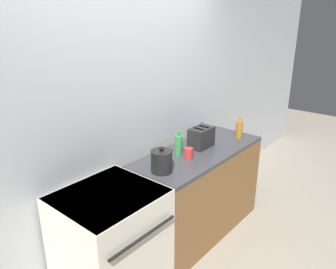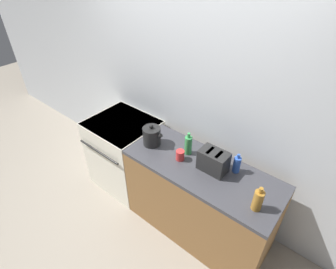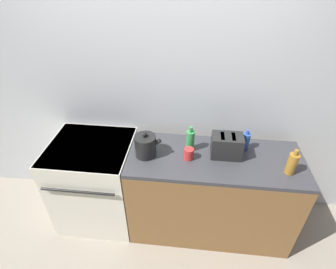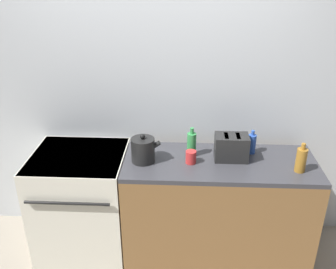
# 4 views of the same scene
# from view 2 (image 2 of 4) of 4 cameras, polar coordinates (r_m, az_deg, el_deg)

# --- Properties ---
(ground_plane) EXTENTS (12.00, 12.00, 0.00)m
(ground_plane) POSITION_cam_2_polar(r_m,az_deg,el_deg) (3.19, -5.48, -17.84)
(ground_plane) COLOR gray
(wall_back) EXTENTS (8.00, 0.05, 2.60)m
(wall_back) POSITION_cam_2_polar(r_m,az_deg,el_deg) (2.74, 3.68, 8.51)
(wall_back) COLOR silver
(wall_back) RESTS_ON ground_plane
(stove) EXTENTS (0.74, 0.71, 0.91)m
(stove) POSITION_cam_2_polar(r_m,az_deg,el_deg) (3.31, -9.36, -3.82)
(stove) COLOR silver
(stove) RESTS_ON ground_plane
(counter_block) EXTENTS (1.49, 0.61, 0.91)m
(counter_block) POSITION_cam_2_polar(r_m,az_deg,el_deg) (2.77, 6.72, -14.01)
(counter_block) COLOR brown
(counter_block) RESTS_ON ground_plane
(kettle) EXTENTS (0.23, 0.18, 0.23)m
(kettle) POSITION_cam_2_polar(r_m,az_deg,el_deg) (2.63, -3.53, -0.32)
(kettle) COLOR black
(kettle) RESTS_ON counter_block
(toaster) EXTENTS (0.26, 0.17, 0.20)m
(toaster) POSITION_cam_2_polar(r_m,az_deg,el_deg) (2.36, 9.85, -5.68)
(toaster) COLOR black
(toaster) RESTS_ON counter_block
(bottle_green) EXTENTS (0.07, 0.07, 0.24)m
(bottle_green) POSITION_cam_2_polar(r_m,az_deg,el_deg) (2.51, 4.44, -2.28)
(bottle_green) COLOR #338C47
(bottle_green) RESTS_ON counter_block
(bottle_amber) EXTENTS (0.08, 0.08, 0.23)m
(bottle_amber) POSITION_cam_2_polar(r_m,az_deg,el_deg) (2.15, 18.98, -13.36)
(bottle_amber) COLOR #9E6B23
(bottle_amber) RESTS_ON counter_block
(bottle_blue) EXTENTS (0.06, 0.06, 0.20)m
(bottle_blue) POSITION_cam_2_polar(r_m,az_deg,el_deg) (2.40, 14.75, -6.31)
(bottle_blue) COLOR #2D56B7
(bottle_blue) RESTS_ON counter_block
(cup_red) EXTENTS (0.08, 0.08, 0.10)m
(cup_red) POSITION_cam_2_polar(r_m,az_deg,el_deg) (2.47, 2.66, -4.50)
(cup_red) COLOR red
(cup_red) RESTS_ON counter_block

